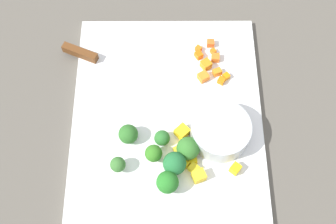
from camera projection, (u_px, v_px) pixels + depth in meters
name	position (u px, v px, depth m)	size (l,w,h in m)	color
ground_plane	(168.00, 117.00, 0.82)	(4.00, 4.00, 0.00)	#565149
cutting_board	(168.00, 116.00, 0.81)	(0.43, 0.36, 0.01)	white
prep_bowl	(221.00, 131.00, 0.77)	(0.11, 0.11, 0.04)	#B2BAC0
chef_knife	(119.00, 67.00, 0.84)	(0.16, 0.34, 0.02)	silver
carrot_dice_0	(216.00, 58.00, 0.85)	(0.02, 0.02, 0.01)	orange
carrot_dice_1	(227.00, 76.00, 0.84)	(0.01, 0.01, 0.01)	orange
carrot_dice_2	(204.00, 77.00, 0.83)	(0.02, 0.02, 0.01)	orange
carrot_dice_3	(214.00, 51.00, 0.86)	(0.01, 0.01, 0.01)	orange
carrot_dice_4	(199.00, 49.00, 0.86)	(0.01, 0.01, 0.01)	orange
carrot_dice_5	(218.00, 72.00, 0.84)	(0.01, 0.02, 0.01)	orange
carrot_dice_6	(207.00, 65.00, 0.84)	(0.02, 0.02, 0.02)	orange
carrot_dice_7	(211.00, 43.00, 0.87)	(0.01, 0.01, 0.01)	orange
carrot_dice_8	(199.00, 55.00, 0.86)	(0.01, 0.01, 0.01)	orange
carrot_dice_9	(222.00, 81.00, 0.83)	(0.01, 0.01, 0.01)	orange
pepper_dice_0	(184.00, 145.00, 0.77)	(0.02, 0.02, 0.02)	yellow
pepper_dice_1	(178.00, 159.00, 0.76)	(0.02, 0.02, 0.02)	yellow
pepper_dice_2	(183.00, 164.00, 0.76)	(0.02, 0.02, 0.02)	yellow
pepper_dice_3	(200.00, 176.00, 0.75)	(0.02, 0.02, 0.02)	yellow
pepper_dice_4	(236.00, 169.00, 0.75)	(0.02, 0.02, 0.02)	yellow
pepper_dice_5	(183.00, 132.00, 0.78)	(0.02, 0.02, 0.02)	yellow
pepper_dice_6	(181.00, 151.00, 0.77)	(0.02, 0.02, 0.02)	yellow
pepper_dice_7	(194.00, 160.00, 0.76)	(0.01, 0.01, 0.01)	yellow
pepper_dice_8	(194.00, 168.00, 0.76)	(0.02, 0.02, 0.01)	yellow
broccoli_floret_0	(119.00, 165.00, 0.74)	(0.03, 0.03, 0.03)	#81B45C
broccoli_floret_1	(168.00, 182.00, 0.72)	(0.04, 0.04, 0.05)	#8AB75E
broccoli_floret_2	(175.00, 164.00, 0.74)	(0.04, 0.04, 0.05)	#90BB59
broccoli_floret_3	(129.00, 134.00, 0.77)	(0.04, 0.04, 0.04)	#81B964
broccoli_floret_4	(154.00, 153.00, 0.75)	(0.03, 0.03, 0.04)	#97C064
broccoli_floret_5	(189.00, 148.00, 0.75)	(0.04, 0.04, 0.04)	#85AE66
broccoli_floret_6	(163.00, 138.00, 0.77)	(0.03, 0.03, 0.03)	#89BC68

